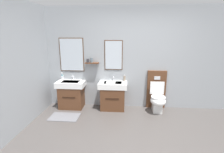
{
  "coord_description": "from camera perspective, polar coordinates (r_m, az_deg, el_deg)",
  "views": [
    {
      "loc": [
        -0.27,
        -2.49,
        1.87
      ],
      "look_at": [
        -0.61,
        1.47,
        0.9
      ],
      "focal_mm": 26.86,
      "sensor_mm": 36.0,
      "label": 1
    }
  ],
  "objects": [
    {
      "name": "tap_on_right_sink",
      "position": [
        4.41,
        0.48,
        -0.47
      ],
      "size": [
        0.03,
        0.13,
        0.11
      ],
      "color": "silver",
      "rests_on": "vanity_sink_right"
    },
    {
      "name": "toilet",
      "position": [
        4.42,
        15.07,
        -6.5
      ],
      "size": [
        0.48,
        0.63,
        1.0
      ],
      "color": "#56331E",
      "rests_on": "ground"
    },
    {
      "name": "ground_plane",
      "position": [
        3.16,
        9.53,
        -23.94
      ],
      "size": [
        6.12,
        5.03,
        0.1
      ],
      "primitive_type": "cube",
      "color": "#4C4744",
      "rests_on": "ground"
    },
    {
      "name": "vanity_sink_left",
      "position": [
        4.58,
        -13.59,
        -5.67
      ],
      "size": [
        0.72,
        0.47,
        0.72
      ],
      "color": "#56331E",
      "rests_on": "ground"
    },
    {
      "name": "wall_back",
      "position": [
        4.39,
        8.13,
        6.09
      ],
      "size": [
        4.92,
        0.27,
        2.59
      ],
      "color": "#999EA3",
      "rests_on": "ground"
    },
    {
      "name": "toothbrush_cup",
      "position": [
        4.7,
        -16.51,
        -0.27
      ],
      "size": [
        0.07,
        0.07,
        0.21
      ],
      "color": "silver",
      "rests_on": "vanity_sink_left"
    },
    {
      "name": "tap_on_left_sink",
      "position": [
        4.62,
        -13.22,
        -0.17
      ],
      "size": [
        0.03,
        0.13,
        0.11
      ],
      "color": "silver",
      "rests_on": "vanity_sink_left"
    },
    {
      "name": "vanity_sink_right",
      "position": [
        4.36,
        0.3,
        -6.24
      ],
      "size": [
        0.72,
        0.47,
        0.72
      ],
      "color": "#56331E",
      "rests_on": "ground"
    },
    {
      "name": "soap_dispenser",
      "position": [
        4.39,
        4.26,
        -0.57
      ],
      "size": [
        0.06,
        0.06,
        0.17
      ],
      "color": "gray",
      "rests_on": "vanity_sink_right"
    },
    {
      "name": "bath_mat",
      "position": [
        4.22,
        -15.84,
        -13.06
      ],
      "size": [
        0.68,
        0.44,
        0.01
      ],
      "primitive_type": "cube",
      "color": "slate",
      "rests_on": "ground"
    },
    {
      "name": "folded_hand_towel",
      "position": [
        4.13,
        -0.4,
        -2.15
      ],
      "size": [
        0.22,
        0.16,
        0.04
      ],
      "primitive_type": "cube",
      "color": "white",
      "rests_on": "vanity_sink_right"
    }
  ]
}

